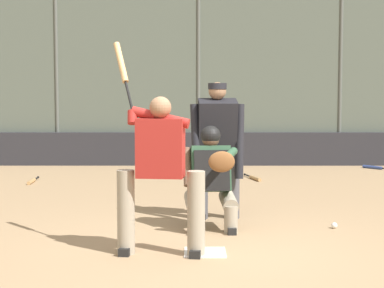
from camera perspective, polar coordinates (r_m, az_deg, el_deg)
name	(u,v)px	position (r m, az deg, el deg)	size (l,w,h in m)	color
ground_plane	(205,253)	(6.73, 1.16, -9.66)	(160.00, 160.00, 0.00)	#9E7F5B
home_plate_marker	(205,252)	(6.73, 1.16, -9.61)	(0.43, 0.43, 0.01)	white
backstop_fence	(198,62)	(14.51, 0.58, 7.34)	(19.25, 0.08, 4.49)	#515651
padding_wall	(198,149)	(14.45, 0.57, -0.44)	(18.78, 0.18, 0.74)	#28282D
bleachers_beyond	(289,141)	(16.88, 8.63, 0.30)	(13.42, 1.95, 1.16)	slate
batter_at_plate	(160,169)	(6.50, -2.88, -2.24)	(0.99, 0.71, 2.20)	gray
catcher_behind_plate	(211,176)	(7.68, 1.72, -2.90)	(0.67, 0.79, 1.26)	gray
umpire_home	(217,146)	(8.33, 2.24, -0.15)	(0.73, 0.46, 1.79)	#4C4C51
spare_bat_near_backstop	(375,167)	(14.34, 15.97, -2.02)	(0.58, 0.63, 0.07)	black
spare_bat_by_padding	(254,178)	(12.20, 5.54, -3.02)	(0.27, 0.84, 0.07)	black
spare_bat_third_base_side	(32,181)	(12.09, -14.01, -3.21)	(0.08, 0.84, 0.07)	black
fielding_glove_on_dirt	(196,170)	(13.09, 0.32, -2.37)	(0.31, 0.24, 0.11)	brown
baseball_loose	(334,225)	(8.07, 12.53, -7.08)	(0.07, 0.07, 0.07)	white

